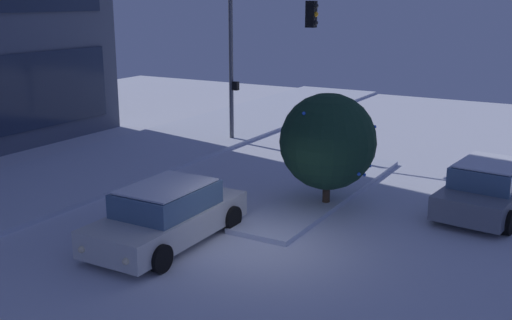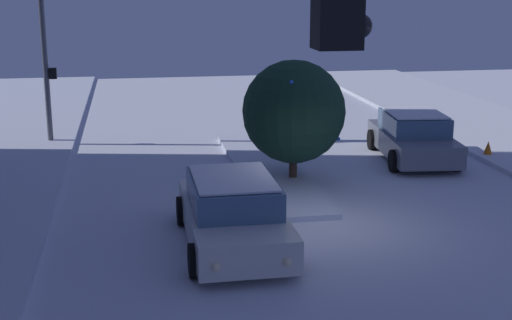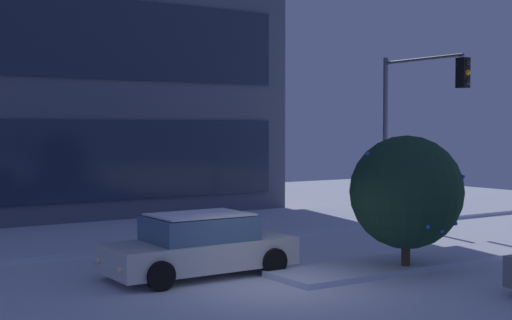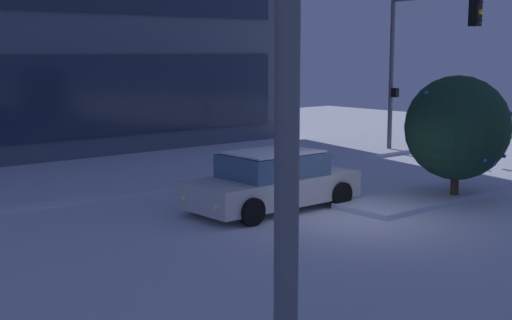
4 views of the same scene
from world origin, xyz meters
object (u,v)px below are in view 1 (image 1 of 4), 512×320
object	(u,v)px
traffic_light_corner_near_left	(250,232)
decorated_tree_median	(328,142)
car_near	(489,189)
car_far	(167,215)
traffic_light_corner_far_right	(262,43)

from	to	relation	value
traffic_light_corner_near_left	decorated_tree_median	bearing A→B (deg)	-68.84
car_near	traffic_light_corner_near_left	distance (m)	15.03
car_far	traffic_light_corner_far_right	distance (m)	11.54
car_near	traffic_light_corner_far_right	world-z (taller)	traffic_light_corner_far_right
decorated_tree_median	traffic_light_corner_far_right	bearing A→B (deg)	42.95
car_far	traffic_light_corner_far_right	size ratio (longest dim) A/B	0.75
car_near	car_far	world-z (taller)	same
traffic_light_corner_far_right	traffic_light_corner_near_left	size ratio (longest dim) A/B	0.98
traffic_light_corner_far_right	decorated_tree_median	distance (m)	8.46
traffic_light_corner_near_left	decorated_tree_median	size ratio (longest dim) A/B	1.87
car_near	car_far	size ratio (longest dim) A/B	0.98
decorated_tree_median	traffic_light_corner_near_left	bearing A→B (deg)	-158.84
traffic_light_corner_near_left	traffic_light_corner_far_right	bearing A→B (deg)	-60.72
car_far	traffic_light_corner_near_left	xyz separation A→B (m)	(-8.18, -7.24, 3.74)
traffic_light_corner_far_right	traffic_light_corner_near_left	bearing A→B (deg)	-60.72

